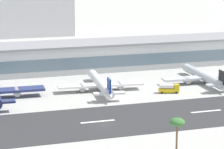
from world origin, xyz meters
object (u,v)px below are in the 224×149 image
object	(u,v)px
terminal_building	(80,56)
airliner_navy_tail_gate_1	(101,85)
palm_tree_0	(177,124)
airliner_black_tail_gate_2	(205,77)
distant_hotel_block	(6,13)
service_fuel_truck_1	(169,88)

from	to	relation	value
terminal_building	airliner_navy_tail_gate_1	xyz separation A→B (m)	(-1.98, -45.23, -3.96)
terminal_building	palm_tree_0	bearing A→B (deg)	-91.24
airliner_navy_tail_gate_1	airliner_black_tail_gate_2	world-z (taller)	airliner_black_tail_gate_2
distant_hotel_block	palm_tree_0	size ratio (longest dim) A/B	7.81
terminal_building	service_fuel_truck_1	world-z (taller)	terminal_building
terminal_building	service_fuel_truck_1	xyz separation A→B (m)	(24.30, -55.94, -4.87)
service_fuel_truck_1	palm_tree_0	bearing A→B (deg)	-96.70
terminal_building	distant_hotel_block	bearing A→B (deg)	101.15
airliner_navy_tail_gate_1	airliner_black_tail_gate_2	bearing A→B (deg)	-85.46
palm_tree_0	terminal_building	bearing A→B (deg)	88.76
distant_hotel_block	airliner_navy_tail_gate_1	bearing A→B (deg)	-82.44
airliner_black_tail_gate_2	service_fuel_truck_1	world-z (taller)	airliner_black_tail_gate_2
terminal_building	palm_tree_0	distance (m)	123.93
distant_hotel_block	terminal_building	bearing A→B (deg)	-78.85
airliner_black_tail_gate_2	palm_tree_0	world-z (taller)	palm_tree_0
terminal_building	palm_tree_0	size ratio (longest dim) A/B	16.46
airliner_navy_tail_gate_1	distant_hotel_block	bearing A→B (deg)	12.27
palm_tree_0	distant_hotel_block	bearing A→B (deg)	95.02
distant_hotel_block	service_fuel_truck_1	world-z (taller)	distant_hotel_block
terminal_building	airliner_navy_tail_gate_1	world-z (taller)	terminal_building
airliner_navy_tail_gate_1	service_fuel_truck_1	world-z (taller)	airliner_navy_tail_gate_1
airliner_navy_tail_gate_1	palm_tree_0	bearing A→B (deg)	-175.81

